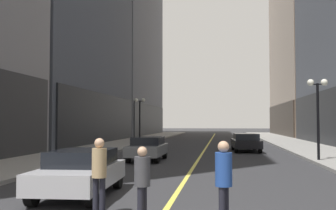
# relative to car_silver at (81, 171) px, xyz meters

# --- Properties ---
(ground_plane) EXTENTS (200.00, 200.00, 0.00)m
(ground_plane) POSITION_rel_car_silver_xyz_m (2.69, 27.43, -0.72)
(ground_plane) COLOR #2D2D30
(sidewalk_left) EXTENTS (4.50, 78.00, 0.15)m
(sidewalk_left) POSITION_rel_car_silver_xyz_m (-5.56, 27.43, -0.64)
(sidewalk_left) COLOR gray
(sidewalk_left) RESTS_ON ground
(sidewalk_right) EXTENTS (4.50, 78.00, 0.15)m
(sidewalk_right) POSITION_rel_car_silver_xyz_m (10.94, 27.43, -0.64)
(sidewalk_right) COLOR gray
(sidewalk_right) RESTS_ON ground
(lane_centre_stripe) EXTENTS (0.16, 70.00, 0.01)m
(lane_centre_stripe) POSITION_rel_car_silver_xyz_m (2.69, 27.43, -0.71)
(lane_centre_stripe) COLOR #E5D64C
(lane_centre_stripe) RESTS_ON ground
(building_left_far) EXTENTS (14.72, 26.00, 43.30)m
(building_left_far) POSITION_rel_car_silver_xyz_m (-15.07, 52.43, 20.86)
(building_left_far) COLOR slate
(building_left_far) RESTS_ON ground
(car_silver) EXTENTS (1.99, 4.12, 1.32)m
(car_silver) POSITION_rel_car_silver_xyz_m (0.00, 0.00, 0.00)
(car_silver) COLOR #B7B7BC
(car_silver) RESTS_ON ground
(car_grey) EXTENTS (1.76, 4.02, 1.32)m
(car_grey) POSITION_rel_car_silver_xyz_m (-0.07, 10.40, -0.00)
(car_grey) COLOR slate
(car_grey) RESTS_ON ground
(car_black) EXTENTS (2.07, 4.67, 1.32)m
(car_black) POSITION_rel_car_silver_xyz_m (5.75, 18.00, 0.00)
(car_black) COLOR black
(car_black) RESTS_ON ground
(pedestrian_in_blue_hoodie) EXTENTS (0.45, 0.45, 1.75)m
(pedestrian_in_blue_hoodie) POSITION_rel_car_silver_xyz_m (4.08, -2.92, 0.31)
(pedestrian_in_blue_hoodie) COLOR black
(pedestrian_in_blue_hoodie) RESTS_ON ground
(pedestrian_with_orange_bag) EXTENTS (0.40, 0.40, 1.62)m
(pedestrian_with_orange_bag) POSITION_rel_car_silver_xyz_m (2.39, -2.75, 0.22)
(pedestrian_with_orange_bag) COLOR black
(pedestrian_with_orange_bag) RESTS_ON ground
(pedestrian_in_tan_trench) EXTENTS (0.36, 0.36, 1.76)m
(pedestrian_in_tan_trench) POSITION_rel_car_silver_xyz_m (1.24, -2.11, 0.31)
(pedestrian_in_tan_trench) COLOR black
(pedestrian_in_tan_trench) RESTS_ON ground
(street_lamp_left_far) EXTENTS (1.06, 0.36, 4.43)m
(street_lamp_left_far) POSITION_rel_car_silver_xyz_m (-3.71, 25.09, 2.54)
(street_lamp_left_far) COLOR black
(street_lamp_left_far) RESTS_ON ground
(street_lamp_right_mid) EXTENTS (1.06, 0.36, 4.43)m
(street_lamp_right_mid) POSITION_rel_car_silver_xyz_m (9.09, 10.57, 2.54)
(street_lamp_right_mid) COLOR black
(street_lamp_right_mid) RESTS_ON ground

